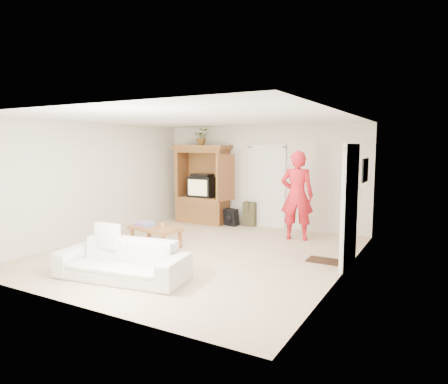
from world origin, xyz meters
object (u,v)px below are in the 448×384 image
at_px(coffee_table, 156,230).
at_px(man, 297,195).
at_px(armoire, 203,189).
at_px(sofa, 122,260).

bearing_deg(coffee_table, man, 51.35).
distance_m(armoire, sofa, 4.79).
height_order(armoire, sofa, armoire).
bearing_deg(sofa, man, 59.77).
relative_size(man, coffee_table, 1.65).
bearing_deg(armoire, sofa, -73.63).
relative_size(man, sofa, 0.95).
distance_m(man, sofa, 4.24).
bearing_deg(man, sofa, 54.75).
distance_m(man, coffee_table, 3.17).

